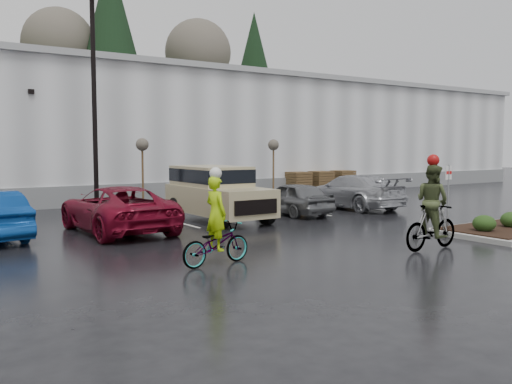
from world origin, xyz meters
TOP-DOWN VIEW (x-y plane):
  - ground at (0.00, 0.00)m, footprint 120.00×120.00m
  - warehouse at (0.00, 21.99)m, footprint 60.50×15.50m
  - wooded_ridge at (0.00, 45.00)m, footprint 80.00×25.00m
  - lamppost at (-4.00, 12.00)m, footprint 0.50×1.00m
  - sapling_mid at (-1.50, 13.00)m, footprint 0.60×0.60m
  - sapling_east at (6.00, 13.00)m, footprint 0.60×0.60m
  - pallet_stack_a at (8.50, 14.00)m, footprint 1.20×1.20m
  - pallet_stack_b at (10.20, 14.00)m, footprint 1.20×1.20m
  - pallet_stack_c at (12.00, 14.00)m, footprint 1.20×1.20m
  - shrub_a at (4.00, -1.00)m, footprint 0.70×0.70m
  - shrub_b at (5.50, -1.00)m, footprint 0.70×0.70m
  - fire_lane_sign at (3.80, 0.20)m, footprint 0.30×0.05m
  - car_red at (-5.14, 6.27)m, footprint 2.59×5.47m
  - suv_tan at (-1.01, 6.77)m, footprint 2.20×5.10m
  - car_grey at (2.45, 6.69)m, footprint 1.72×4.03m
  - car_far_silver at (6.06, 6.99)m, footprint 2.22×5.35m
  - cyclist_hivis at (-4.92, 0.11)m, footprint 1.98×0.93m
  - cyclist_olive at (0.87, -1.48)m, footprint 2.00×0.96m

SIDE VIEW (x-z plane):
  - ground at x=0.00m, z-range 0.00..0.00m
  - shrub_a at x=4.00m, z-range 0.15..0.67m
  - shrub_b at x=5.50m, z-range 0.15..0.67m
  - pallet_stack_a at x=8.50m, z-range 0.00..1.35m
  - pallet_stack_b at x=10.20m, z-range 0.00..1.35m
  - pallet_stack_c at x=12.00m, z-range 0.00..1.35m
  - car_grey at x=2.45m, z-range 0.00..1.36m
  - cyclist_hivis at x=-4.92m, z-range -0.44..1.87m
  - car_red at x=-5.14m, z-range 0.00..1.51m
  - car_far_silver at x=6.06m, z-range 0.00..1.55m
  - cyclist_olive at x=0.87m, z-range -0.37..2.22m
  - suv_tan at x=-1.01m, z-range 0.00..2.06m
  - fire_lane_sign at x=3.80m, z-range 0.31..2.51m
  - sapling_mid at x=-1.50m, z-range 1.13..4.33m
  - sapling_east at x=6.00m, z-range 1.13..4.33m
  - wooded_ridge at x=0.00m, z-range 0.00..6.00m
  - warehouse at x=0.00m, z-range 0.05..7.25m
  - lamppost at x=-4.00m, z-range 1.07..10.30m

